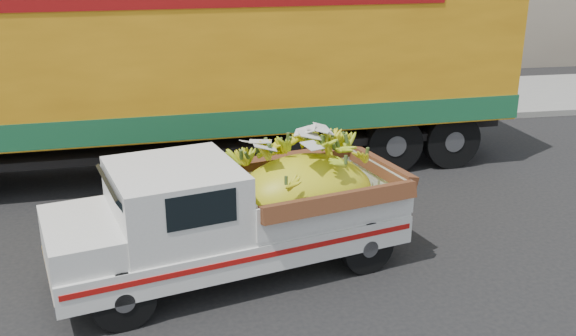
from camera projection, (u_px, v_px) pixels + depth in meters
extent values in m
plane|color=black|center=(153.00, 277.00, 8.50)|extent=(100.00, 100.00, 0.00)
cube|color=gray|center=(157.00, 132.00, 14.62)|extent=(60.00, 0.25, 0.15)
cube|color=gray|center=(157.00, 110.00, 16.57)|extent=(60.00, 4.00, 0.14)
cylinder|color=black|center=(123.00, 299.00, 7.27)|extent=(0.77, 0.39, 0.74)
cylinder|color=black|center=(102.00, 248.00, 8.49)|extent=(0.77, 0.39, 0.74)
cylinder|color=black|center=(366.00, 246.00, 8.53)|extent=(0.77, 0.39, 0.74)
cylinder|color=black|center=(318.00, 208.00, 9.75)|extent=(0.77, 0.39, 0.74)
cube|color=silver|center=(231.00, 236.00, 8.43)|extent=(4.83, 2.72, 0.38)
cube|color=#A50F0C|center=(254.00, 258.00, 7.70)|extent=(4.35, 1.10, 0.07)
cube|color=silver|center=(52.00, 278.00, 7.59)|extent=(0.49, 1.59, 0.14)
cube|color=silver|center=(80.00, 237.00, 7.58)|extent=(1.18, 1.71, 0.35)
cube|color=silver|center=(176.00, 200.00, 7.95)|extent=(1.85, 1.91, 0.88)
cube|color=black|center=(202.00, 210.00, 7.25)|extent=(0.81, 0.21, 0.41)
cube|color=silver|center=(310.00, 191.00, 8.74)|extent=(2.57, 2.15, 0.50)
ellipsoid|color=yellow|center=(304.00, 199.00, 8.74)|extent=(2.28, 1.78, 1.24)
cylinder|color=black|center=(451.00, 140.00, 12.46)|extent=(1.11, 0.38, 1.10)
cylinder|color=black|center=(409.00, 114.00, 14.30)|extent=(1.11, 0.38, 1.10)
cylinder|color=black|center=(393.00, 144.00, 12.20)|extent=(1.11, 0.38, 1.10)
cylinder|color=black|center=(358.00, 117.00, 14.03)|extent=(1.11, 0.38, 1.10)
cube|color=black|center=(203.00, 130.00, 12.28)|extent=(12.04, 1.61, 0.36)
cube|color=orange|center=(199.00, 46.00, 11.74)|extent=(11.87, 3.10, 2.84)
cube|color=#195932|center=(202.00, 108.00, 12.13)|extent=(11.93, 3.12, 0.45)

